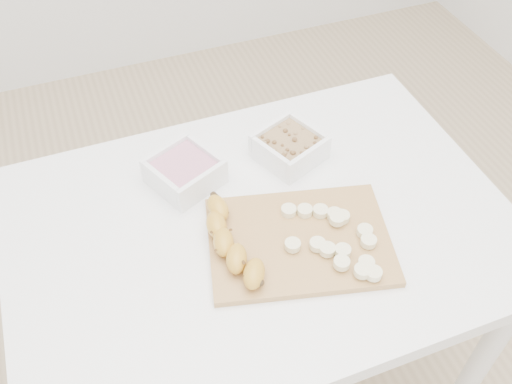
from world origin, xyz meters
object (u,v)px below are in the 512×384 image
object	(u,v)px
bowl_yogurt	(185,171)
bowl_granola	(289,147)
table	(261,252)
banana	(232,243)
cutting_board	(299,241)

from	to	relation	value
bowl_yogurt	bowl_granola	bearing A→B (deg)	-1.93
bowl_granola	table	bearing A→B (deg)	-128.88
bowl_yogurt	banana	distance (m)	0.22
bowl_granola	banana	distance (m)	0.29
bowl_yogurt	cutting_board	xyz separation A→B (m)	(0.16, -0.24, -0.02)
bowl_yogurt	table	bearing A→B (deg)	-56.40
banana	bowl_yogurt	bearing A→B (deg)	105.88
table	banana	bearing A→B (deg)	-146.29
bowl_granola	cutting_board	bearing A→B (deg)	-108.39
table	bowl_granola	bearing A→B (deg)	51.12
bowl_yogurt	bowl_granola	world-z (taller)	bowl_yogurt
banana	bowl_granola	bearing A→B (deg)	53.34
bowl_yogurt	banana	world-z (taller)	bowl_yogurt
cutting_board	bowl_yogurt	bearing A→B (deg)	123.63
bowl_granola	banana	bearing A→B (deg)	-134.41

